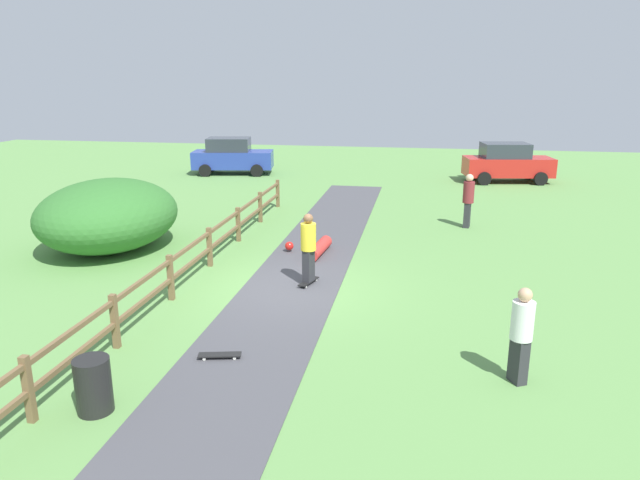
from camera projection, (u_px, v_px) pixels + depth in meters
The scene contains 12 objects.
ground_plane at pixel (291, 288), 14.63m from camera, with size 60.00×60.00×0.00m, color #60934C.
asphalt_path at pixel (291, 287), 14.63m from camera, with size 2.40×28.00×0.02m, color #47474C.
wooden_fence at pixel (191, 257), 14.89m from camera, with size 0.12×18.12×1.10m.
bush_large at pixel (108, 215), 17.62m from camera, with size 3.95×4.74×2.13m, color #33702D.
trash_bin at pixel (93, 385), 9.14m from camera, with size 0.56×0.56×0.90m, color black.
skater_riding at pixel (308, 245), 14.55m from camera, with size 0.47×0.82×1.83m.
skater_fallen at pixel (317, 248), 17.27m from camera, with size 1.31×1.65×0.36m.
skateboard_loose at pixel (220, 355), 10.92m from camera, with size 0.82×0.37×0.08m.
bystander_white at pixel (521, 331), 9.88m from camera, with size 0.51×0.51×1.73m.
bystander_maroon at pixel (468, 198), 20.14m from camera, with size 0.45×0.45×1.87m.
parked_car_red at pixel (507, 163), 28.82m from camera, with size 4.42×2.51×1.92m.
parked_car_blue at pixel (232, 156), 31.22m from camera, with size 4.43×2.54×1.92m.
Camera 1 is at (3.12, -13.42, 5.12)m, focal length 32.89 mm.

